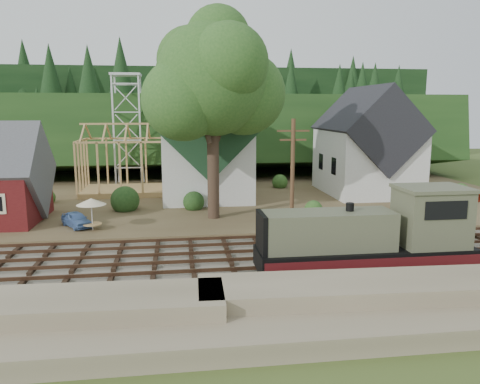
{
  "coord_description": "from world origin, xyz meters",
  "views": [
    {
      "loc": [
        -0.74,
        -25.37,
        8.64
      ],
      "look_at": [
        3.52,
        6.0,
        3.0
      ],
      "focal_mm": 35.0,
      "sensor_mm": 36.0,
      "label": 1
    }
  ],
  "objects": [
    {
      "name": "ground",
      "position": [
        0.0,
        0.0,
        0.0
      ],
      "size": [
        140.0,
        140.0,
        0.0
      ],
      "primitive_type": "plane",
      "color": "#384C1E",
      "rests_on": "ground"
    },
    {
      "name": "embankment",
      "position": [
        0.0,
        -8.5,
        0.0
      ],
      "size": [
        64.0,
        5.0,
        1.6
      ],
      "primitive_type": "cube",
      "color": "#7F7259",
      "rests_on": "ground"
    },
    {
      "name": "railroad_bed",
      "position": [
        0.0,
        0.0,
        0.08
      ],
      "size": [
        64.0,
        11.0,
        0.16
      ],
      "primitive_type": "cube",
      "color": "#726B5B",
      "rests_on": "ground"
    },
    {
      "name": "village_flat",
      "position": [
        0.0,
        18.0,
        0.15
      ],
      "size": [
        64.0,
        26.0,
        0.3
      ],
      "primitive_type": "cube",
      "color": "brown",
      "rests_on": "ground"
    },
    {
      "name": "hillside",
      "position": [
        0.0,
        42.0,
        0.0
      ],
      "size": [
        70.0,
        28.96,
        12.74
      ],
      "primitive_type": "cube",
      "rotation": [
        -0.17,
        0.0,
        0.0
      ],
      "color": "#1E3F19",
      "rests_on": "ground"
    },
    {
      "name": "ridge",
      "position": [
        0.0,
        58.0,
        0.0
      ],
      "size": [
        80.0,
        20.0,
        12.0
      ],
      "primitive_type": "cube",
      "color": "black",
      "rests_on": "ground"
    },
    {
      "name": "church",
      "position": [
        2.0,
        19.68,
        5.18
      ],
      "size": [
        8.4,
        15.17,
        13.0
      ],
      "color": "silver",
      "rests_on": "village_flat"
    },
    {
      "name": "farmhouse",
      "position": [
        18.0,
        19.0,
        4.87
      ],
      "size": [
        8.4,
        10.8,
        10.6
      ],
      "color": "silver",
      "rests_on": "village_flat"
    },
    {
      "name": "timber_frame",
      "position": [
        -6.0,
        22.0,
        3.27
      ],
      "size": [
        8.2,
        6.2,
        6.99
      ],
      "color": "tan",
      "rests_on": "village_flat"
    },
    {
      "name": "lattice_tower",
      "position": [
        -6.0,
        28.0,
        10.03
      ],
      "size": [
        3.2,
        3.2,
        12.12
      ],
      "color": "silver",
      "rests_on": "village_flat"
    },
    {
      "name": "big_tree",
      "position": [
        2.17,
        10.08,
        10.22
      ],
      "size": [
        10.9,
        8.4,
        14.7
      ],
      "color": "#38281E",
      "rests_on": "village_flat"
    },
    {
      "name": "telegraph_pole_near",
      "position": [
        7.0,
        5.2,
        4.25
      ],
      "size": [
        2.2,
        0.28,
        8.0
      ],
      "color": "#4C331E",
      "rests_on": "ground"
    },
    {
      "name": "locomotive",
      "position": [
        9.33,
        -3.0,
        2.02
      ],
      "size": [
        11.2,
        2.8,
        4.5
      ],
      "color": "black",
      "rests_on": "railroad_bed"
    },
    {
      "name": "car_blue",
      "position": [
        -7.96,
        8.48,
        0.84
      ],
      "size": [
        2.82,
        3.35,
        1.08
      ],
      "primitive_type": "imported",
      "rotation": [
        0.0,
        0.0,
        0.59
      ],
      "color": "#5980BF",
      "rests_on": "village_flat"
    },
    {
      "name": "car_red",
      "position": [
        24.94,
        14.01,
        0.96
      ],
      "size": [
        4.8,
        2.26,
        1.33
      ],
      "primitive_type": "imported",
      "rotation": [
        0.0,
        0.0,
        1.56
      ],
      "color": "red",
      "rests_on": "village_flat"
    },
    {
      "name": "patio_set",
      "position": [
        -6.69,
        7.46,
        2.21
      ],
      "size": [
        2.02,
        2.02,
        2.25
      ],
      "color": "silver",
      "rests_on": "village_flat"
    }
  ]
}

